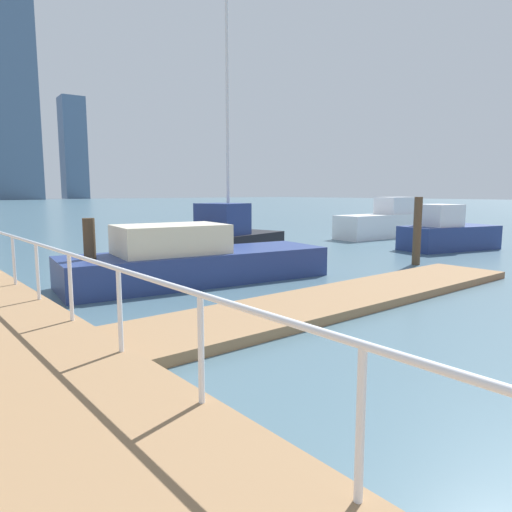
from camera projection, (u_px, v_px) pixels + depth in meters
ground_plane at (56, 254)px, 18.20m from camera, size 300.00×300.00×0.00m
floating_dock at (341, 299)px, 10.10m from camera, size 11.57×2.00×0.18m
boardwalk_railing at (69, 267)px, 7.15m from camera, size 0.06×25.98×1.08m
dock_piling_0 at (417, 231)px, 15.28m from camera, size 0.26×0.26×2.23m
dock_piling_3 at (90, 256)px, 11.01m from camera, size 0.28×0.28×1.78m
moored_boat_2 at (227, 237)px, 17.38m from camera, size 4.95×3.05×9.08m
moored_boat_3 at (447, 233)px, 19.37m from camera, size 4.48×2.72×1.89m
moored_boat_4 at (386, 222)px, 24.78m from camera, size 6.14×1.92×2.12m
moored_boat_5 at (193, 261)px, 12.37m from camera, size 7.32×3.13×1.56m
skyline_tower_4 at (10, 84)px, 142.37m from camera, size 14.07×10.91×70.56m
skyline_tower_5 at (73, 149)px, 166.64m from camera, size 8.64×9.37×35.65m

